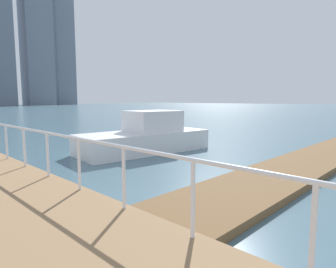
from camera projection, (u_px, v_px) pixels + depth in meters
ground_plane at (74, 151)px, 12.51m from camera, size 300.00×300.00×0.00m
floating_dock at (309, 162)px, 9.94m from camera, size 15.75×2.00×0.18m
boardwalk_railing at (244, 189)px, 3.24m from camera, size 0.06×28.22×1.08m
moored_boat_2 at (146, 137)px, 12.43m from camera, size 5.90×2.81×1.75m
skyline_tower_5 at (35, 16)px, 118.25m from camera, size 11.53×12.26×73.06m
skyline_tower_6 at (61, 18)px, 134.03m from camera, size 9.75×8.72×79.64m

